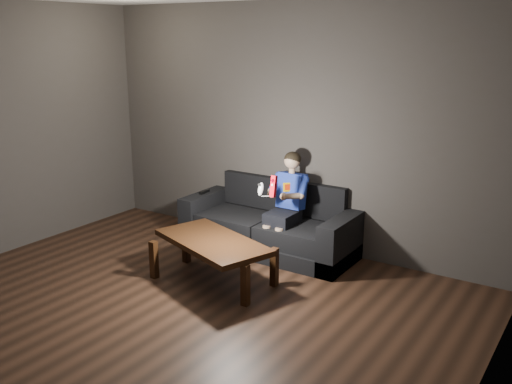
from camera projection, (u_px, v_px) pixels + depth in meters
The scene contains 9 objects.
floor at pixel (136, 332), 4.63m from camera, with size 5.00×5.00×0.00m, color black.
back_wall at pixel (292, 127), 6.29m from camera, with size 5.00×0.04×2.70m, color #3E3A35.
right_wall at pixel (471, 232), 2.95m from camera, with size 0.04×5.00×2.70m, color #3E3A35.
sofa at pixel (271, 228), 6.38m from camera, with size 1.96×0.85×0.76m.
child at pixel (287, 196), 6.12m from camera, with size 0.43×0.53×1.06m.
wii_remote_red at pixel (273, 186), 5.68m from camera, with size 0.05×0.08×0.22m.
nunchuk_white at pixel (261, 189), 5.78m from camera, with size 0.07×0.09×0.15m.
wii_remote_black at pixel (204, 192), 6.71m from camera, with size 0.05×0.16×0.03m.
coffee_table at pixel (213, 245), 5.49m from camera, with size 1.33×0.96×0.44m.
Camera 1 is at (3.09, -2.95, 2.33)m, focal length 40.00 mm.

